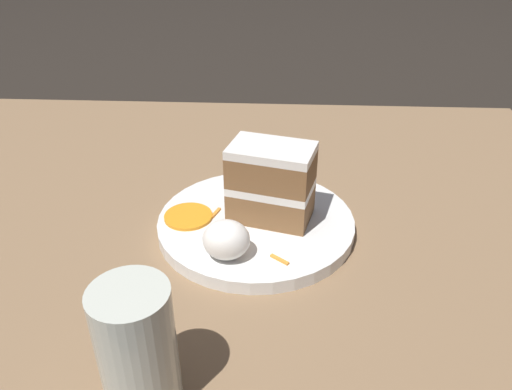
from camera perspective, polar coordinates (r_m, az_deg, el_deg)
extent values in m
plane|color=black|center=(0.72, -3.15, -4.25)|extent=(6.00, 6.00, 0.00)
cube|color=#846647|center=(0.71, -3.19, -3.06)|extent=(1.09, 0.84, 0.04)
cylinder|color=white|center=(0.65, 0.00, -3.29)|extent=(0.25, 0.25, 0.02)
cube|color=brown|center=(0.64, 1.70, -0.95)|extent=(0.12, 0.09, 0.04)
cube|color=white|center=(0.63, 1.74, 0.99)|extent=(0.12, 0.09, 0.01)
cube|color=brown|center=(0.62, 1.77, 3.01)|extent=(0.12, 0.09, 0.04)
cube|color=white|center=(0.61, 1.81, 5.12)|extent=(0.12, 0.09, 0.01)
ellipsoid|color=white|center=(0.57, -3.41, -5.12)|extent=(0.05, 0.05, 0.05)
cylinder|color=orange|center=(0.65, -7.75, -2.44)|extent=(0.06, 0.06, 0.00)
cube|color=orange|center=(0.72, -3.25, 1.25)|extent=(0.01, 0.01, 0.00)
cube|color=orange|center=(0.69, -2.37, -0.11)|extent=(0.00, 0.02, 0.00)
cube|color=orange|center=(0.66, -4.64, -2.05)|extent=(0.01, 0.02, 0.00)
cube|color=orange|center=(0.72, -2.06, 1.25)|extent=(0.01, 0.02, 0.00)
cube|color=orange|center=(0.58, 2.71, -7.37)|extent=(0.02, 0.02, 0.00)
cylinder|color=beige|center=(0.43, -13.42, -16.74)|extent=(0.07, 0.07, 0.12)
cylinder|color=silver|center=(0.46, -12.79, -20.06)|extent=(0.06, 0.06, 0.04)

